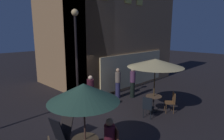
# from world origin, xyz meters

# --- Properties ---
(ground_plane) EXTENTS (60.00, 60.00, 0.00)m
(ground_plane) POSITION_xyz_m (0.00, 0.00, 0.00)
(ground_plane) COLOR black
(cafe_building) EXTENTS (8.55, 6.18, 8.03)m
(cafe_building) POSITION_xyz_m (3.75, 3.10, 4.01)
(cafe_building) COLOR #AF8055
(cafe_building) RESTS_ON ground
(street_lamp_near_corner) EXTENTS (0.30, 0.30, 4.62)m
(street_lamp_near_corner) POSITION_xyz_m (-0.15, 0.74, 3.04)
(street_lamp_near_corner) COLOR black
(street_lamp_near_corner) RESTS_ON ground
(menu_sandwich_board) EXTENTS (0.72, 0.65, 0.89)m
(menu_sandwich_board) POSITION_xyz_m (-2.01, -0.94, 0.46)
(menu_sandwich_board) COLOR black
(menu_sandwich_board) RESTS_ON ground
(cafe_table_0) EXTENTS (0.73, 0.73, 0.77)m
(cafe_table_0) POSITION_xyz_m (2.26, -1.82, 0.56)
(cafe_table_0) COLOR black
(cafe_table_0) RESTS_ON ground
(patio_umbrella_0) EXTENTS (2.50, 2.50, 2.49)m
(patio_umbrella_0) POSITION_xyz_m (2.26, -1.82, 2.30)
(patio_umbrella_0) COLOR black
(patio_umbrella_0) RESTS_ON ground
(patio_umbrella_1) EXTENTS (1.94, 1.94, 2.34)m
(patio_umbrella_1) POSITION_xyz_m (-2.12, -2.39, 2.08)
(patio_umbrella_1) COLOR black
(patio_umbrella_1) RESTS_ON ground
(cafe_chair_0) EXTENTS (0.50, 0.50, 0.96)m
(cafe_chair_0) POSITION_xyz_m (1.50, -2.02, 0.56)
(cafe_chair_0) COLOR black
(cafe_chair_0) RESTS_ON ground
(cafe_chair_1) EXTENTS (0.60, 0.60, 0.94)m
(cafe_chair_1) POSITION_xyz_m (2.79, -2.44, 0.57)
(cafe_chair_1) COLOR brown
(cafe_chair_1) RESTS_ON ground
(cafe_chair_3) EXTENTS (0.58, 0.58, 0.94)m
(cafe_chair_3) POSITION_xyz_m (-1.41, -2.78, 0.57)
(cafe_chair_3) COLOR brown
(cafe_chair_3) RESTS_ON ground
(patron_seated_0) EXTENTS (0.52, 0.45, 1.25)m
(patron_seated_0) POSITION_xyz_m (-1.54, -2.70, 0.71)
(patron_seated_0) COLOR black
(patron_seated_0) RESTS_ON ground
(patron_standing_1) EXTENTS (0.30, 0.30, 1.71)m
(patron_standing_1) POSITION_xyz_m (3.13, 0.13, 0.87)
(patron_standing_1) COLOR black
(patron_standing_1) RESTS_ON ground
(patron_standing_2) EXTENTS (0.32, 0.32, 1.76)m
(patron_standing_2) POSITION_xyz_m (0.12, 0.12, 0.89)
(patron_standing_2) COLOR slate
(patron_standing_2) RESTS_ON ground
(patron_standing_3) EXTENTS (0.31, 0.31, 1.70)m
(patron_standing_3) POSITION_xyz_m (2.49, 0.66, 0.87)
(patron_standing_3) COLOR navy
(patron_standing_3) RESTS_ON ground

